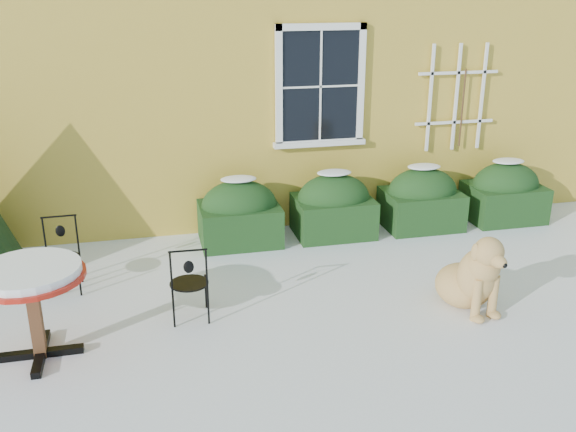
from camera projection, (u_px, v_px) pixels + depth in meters
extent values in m
plane|color=white|center=(311.00, 335.00, 6.36)|extent=(80.00, 80.00, 0.00)
cube|color=black|center=(320.00, 86.00, 8.58)|extent=(1.05, 0.03, 1.45)
cube|color=white|center=(321.00, 27.00, 8.30)|extent=(1.23, 0.06, 0.09)
cube|color=white|center=(319.00, 143.00, 8.83)|extent=(1.23, 0.06, 0.09)
cube|color=white|center=(279.00, 88.00, 8.45)|extent=(0.09, 0.06, 1.63)
cube|color=white|center=(361.00, 85.00, 8.69)|extent=(0.09, 0.06, 1.63)
cube|color=white|center=(321.00, 87.00, 8.56)|extent=(0.02, 0.02, 1.45)
cube|color=white|center=(321.00, 87.00, 8.56)|extent=(1.05, 0.02, 0.02)
cube|color=white|center=(319.00, 143.00, 8.84)|extent=(1.29, 0.14, 0.07)
cube|color=white|center=(430.00, 99.00, 8.98)|extent=(0.04, 0.03, 1.50)
cube|color=white|center=(456.00, 98.00, 9.06)|extent=(0.04, 0.03, 1.50)
cube|color=white|center=(482.00, 97.00, 9.15)|extent=(0.04, 0.03, 1.50)
cube|color=white|center=(454.00, 122.00, 9.18)|extent=(1.20, 0.03, 0.04)
cube|color=white|center=(459.00, 73.00, 8.94)|extent=(1.20, 0.03, 0.04)
cylinder|color=#472D19|center=(462.00, 108.00, 9.12)|extent=(0.02, 0.02, 1.10)
cube|color=black|center=(240.00, 224.00, 8.54)|extent=(1.05, 0.80, 0.52)
ellipsoid|color=black|center=(239.00, 205.00, 8.45)|extent=(1.00, 0.72, 0.67)
ellipsoid|color=white|center=(238.00, 179.00, 8.32)|extent=(0.47, 0.32, 0.06)
cube|color=black|center=(333.00, 216.00, 8.82)|extent=(1.05, 0.80, 0.52)
ellipsoid|color=black|center=(334.00, 198.00, 8.73)|extent=(1.00, 0.72, 0.67)
ellipsoid|color=white|center=(334.00, 173.00, 8.60)|extent=(0.47, 0.32, 0.06)
cube|color=black|center=(421.00, 209.00, 9.09)|extent=(1.05, 0.80, 0.52)
ellipsoid|color=black|center=(422.00, 191.00, 9.00)|extent=(1.00, 0.72, 0.67)
ellipsoid|color=white|center=(424.00, 167.00, 8.88)|extent=(0.47, 0.32, 0.06)
cube|color=black|center=(503.00, 202.00, 9.37)|extent=(1.05, 0.80, 0.52)
ellipsoid|color=black|center=(506.00, 185.00, 9.28)|extent=(1.00, 0.72, 0.67)
ellipsoid|color=white|center=(508.00, 161.00, 9.16)|extent=(0.47, 0.32, 0.06)
cube|color=black|center=(41.00, 353.00, 5.99)|extent=(0.77, 0.09, 0.07)
cube|color=black|center=(41.00, 353.00, 5.99)|extent=(0.09, 0.77, 0.07)
cube|color=brown|center=(36.00, 317.00, 5.86)|extent=(0.11, 0.11, 0.82)
cylinder|color=#A9190E|center=(29.00, 277.00, 5.71)|extent=(0.99, 0.99, 0.04)
cylinder|color=white|center=(28.00, 271.00, 5.69)|extent=(0.92, 0.92, 0.08)
cylinder|color=black|center=(206.00, 291.00, 6.82)|extent=(0.02, 0.02, 0.39)
cylinder|color=black|center=(173.00, 294.00, 6.76)|extent=(0.02, 0.02, 0.39)
cylinder|color=black|center=(208.00, 307.00, 6.50)|extent=(0.02, 0.02, 0.39)
cylinder|color=black|center=(174.00, 310.00, 6.44)|extent=(0.02, 0.02, 0.39)
cylinder|color=black|center=(189.00, 283.00, 6.56)|extent=(0.40, 0.40, 0.02)
cylinder|color=black|center=(207.00, 270.00, 6.36)|extent=(0.02, 0.02, 0.43)
cylinder|color=black|center=(171.00, 272.00, 6.30)|extent=(0.02, 0.02, 0.43)
cylinder|color=black|center=(188.00, 251.00, 6.25)|extent=(0.38, 0.03, 0.02)
ellipsoid|color=black|center=(189.00, 267.00, 6.31)|extent=(0.11, 0.03, 0.14)
cylinder|color=black|center=(46.00, 283.00, 7.01)|extent=(0.02, 0.02, 0.39)
cylinder|color=black|center=(80.00, 279.00, 7.09)|extent=(0.02, 0.02, 0.39)
cylinder|color=black|center=(49.00, 270.00, 7.33)|extent=(0.02, 0.02, 0.39)
cylinder|color=black|center=(81.00, 267.00, 7.41)|extent=(0.02, 0.02, 0.39)
cylinder|color=black|center=(62.00, 258.00, 7.14)|extent=(0.40, 0.40, 0.02)
cylinder|color=black|center=(44.00, 236.00, 7.19)|extent=(0.02, 0.02, 0.44)
cylinder|color=black|center=(77.00, 233.00, 7.27)|extent=(0.02, 0.02, 0.44)
cylinder|color=black|center=(58.00, 216.00, 7.15)|extent=(0.38, 0.03, 0.02)
ellipsoid|color=black|center=(60.00, 231.00, 7.21)|extent=(0.11, 0.03, 0.14)
ellipsoid|color=tan|center=(463.00, 285.00, 6.92)|extent=(0.68, 0.72, 0.47)
ellipsoid|color=tan|center=(478.00, 275.00, 6.66)|extent=(0.50, 0.46, 0.58)
sphere|color=tan|center=(483.00, 267.00, 6.56)|extent=(0.36, 0.36, 0.36)
cylinder|color=tan|center=(477.00, 300.00, 6.56)|extent=(0.10, 0.10, 0.47)
cylinder|color=tan|center=(493.00, 296.00, 6.64)|extent=(0.10, 0.10, 0.47)
ellipsoid|color=tan|center=(478.00, 319.00, 6.58)|extent=(0.13, 0.17, 0.08)
ellipsoid|color=tan|center=(494.00, 315.00, 6.66)|extent=(0.13, 0.17, 0.08)
cylinder|color=tan|center=(484.00, 261.00, 6.53)|extent=(0.25, 0.30, 0.25)
sphere|color=tan|center=(489.00, 252.00, 6.44)|extent=(0.31, 0.31, 0.31)
ellipsoid|color=tan|center=(498.00, 261.00, 6.34)|extent=(0.18, 0.26, 0.14)
sphere|color=black|center=(505.00, 265.00, 6.25)|extent=(0.05, 0.05, 0.05)
ellipsoid|color=tan|center=(475.00, 252.00, 6.43)|extent=(0.09, 0.11, 0.19)
ellipsoid|color=tan|center=(497.00, 248.00, 6.53)|extent=(0.09, 0.11, 0.19)
cylinder|color=tan|center=(463.00, 286.00, 7.24)|extent=(0.30, 0.34, 0.08)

